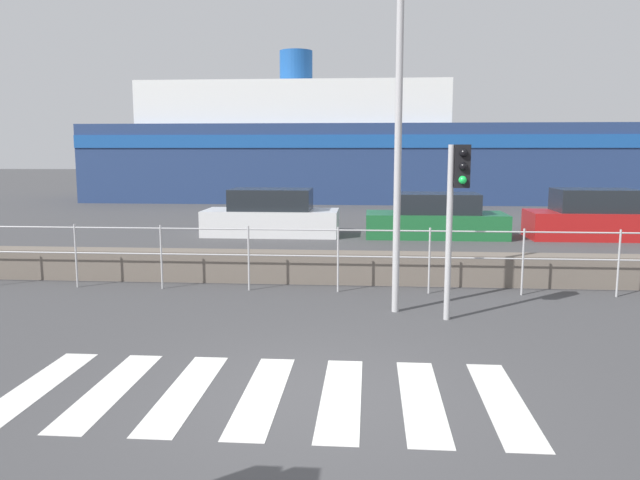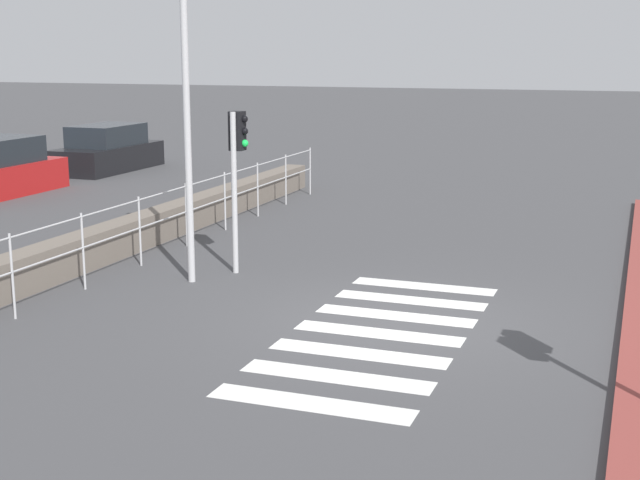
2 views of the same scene
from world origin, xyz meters
The scene contains 10 objects.
ground_plane centered at (0.00, 0.00, 0.00)m, with size 160.00×160.00×0.00m, color #424244.
crosswalk centered at (-0.60, 0.00, 0.00)m, with size 5.85×2.40×0.01m.
seawall centered at (0.00, 6.12, 0.32)m, with size 23.56×0.55×0.64m.
harbor_fence centered at (0.00, 5.25, 0.84)m, with size 21.24×0.04×1.29m.
traffic_light_far centered at (1.99, 3.37, 2.09)m, with size 0.34×0.32×2.85m.
streetlamp centered at (1.06, 3.61, 3.73)m, with size 0.32×1.15×6.00m.
ferry_boat centered at (-0.71, 28.30, 2.69)m, with size 29.19×7.41×8.12m.
parked_car_white centered at (-2.58, 13.27, 0.64)m, with size 4.34×1.76×1.51m.
parked_car_green centered at (2.71, 13.27, 0.60)m, with size 4.41×1.82×1.40m.
parked_car_red centered at (7.60, 13.27, 0.66)m, with size 4.01×1.75×1.56m.
Camera 1 is at (0.60, -6.72, 2.77)m, focal length 35.00 mm.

